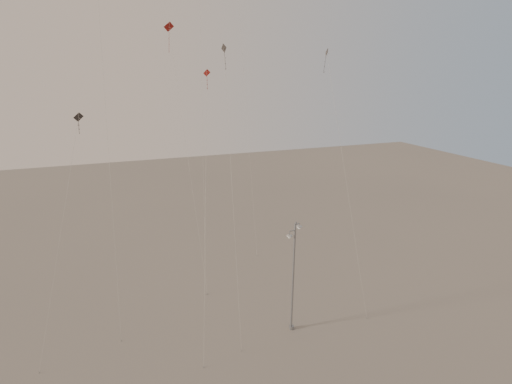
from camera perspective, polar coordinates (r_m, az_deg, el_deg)
name	(u,v)px	position (r m, az deg, el deg)	size (l,w,h in m)	color
ground	(272,346)	(35.49, 2.29, -21.17)	(160.00, 160.00, 0.00)	gray
street_lamp	(293,274)	(34.68, 5.33, -11.61)	(1.54, 0.84, 10.09)	gray
kite_0	(99,9)	(35.81, -21.53, 23.11)	(1.81, 6.22, 34.43)	maroon
kite_1	(228,117)	(34.32, -4.03, 10.59)	(1.82, 9.02, 24.15)	#292422
kite_3	(206,145)	(34.82, -7.14, 6.75)	(4.09, 11.29, 22.10)	maroon
kite_4	(336,115)	(37.70, 11.34, 10.67)	(1.64, 7.67, 23.91)	#292422
kite_5	(241,36)	(45.39, -2.16, 21.39)	(2.13, 1.38, 32.32)	#AC4E1C
kite_6	(68,187)	(30.85, -25.29, 0.65)	(5.27, 1.05, 19.20)	#292422
kite_7	(176,74)	(43.37, -11.42, 16.19)	(1.52, 8.95, 26.78)	maroon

